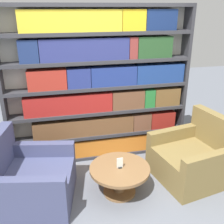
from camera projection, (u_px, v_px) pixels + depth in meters
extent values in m
plane|color=slate|center=(120.00, 207.00, 3.23)|extent=(14.00, 14.00, 0.00)
cube|color=silver|center=(98.00, 85.00, 4.07)|extent=(2.80, 0.05, 2.35)
cube|color=#333338|center=(3.00, 93.00, 3.66)|extent=(0.05, 0.30, 2.35)
cube|color=#333338|center=(182.00, 81.00, 4.25)|extent=(0.05, 0.30, 2.35)
cube|color=#333338|center=(100.00, 153.00, 4.38)|extent=(2.70, 0.30, 0.05)
cube|color=#333338|center=(100.00, 133.00, 4.25)|extent=(2.70, 0.30, 0.05)
cube|color=#333338|center=(99.00, 111.00, 4.10)|extent=(2.70, 0.30, 0.05)
cube|color=#333338|center=(99.00, 87.00, 3.95)|extent=(2.70, 0.30, 0.05)
cube|color=#333338|center=(99.00, 61.00, 3.81)|extent=(2.70, 0.30, 0.05)
cube|color=#333338|center=(98.00, 33.00, 3.66)|extent=(2.70, 0.30, 0.05)
cube|color=#333338|center=(97.00, 5.00, 3.52)|extent=(2.70, 0.30, 0.05)
cube|color=orange|center=(44.00, 151.00, 4.11)|extent=(0.37, 0.20, 0.28)
cube|color=brown|center=(61.00, 149.00, 4.16)|extent=(0.13, 0.20, 0.28)
cube|color=orange|center=(120.00, 143.00, 4.37)|extent=(1.83, 0.20, 0.28)
cube|color=brown|center=(84.00, 126.00, 4.11)|extent=(1.56, 0.20, 0.27)
cube|color=brown|center=(141.00, 121.00, 4.31)|extent=(0.30, 0.20, 0.27)
cube|color=maroon|center=(161.00, 119.00, 4.39)|extent=(0.41, 0.20, 0.27)
cube|color=#A4211E|center=(69.00, 104.00, 3.91)|extent=(1.30, 0.20, 0.29)
cube|color=brown|center=(127.00, 99.00, 4.11)|extent=(0.51, 0.20, 0.29)
cube|color=#257334|center=(148.00, 97.00, 4.18)|extent=(0.17, 0.20, 0.29)
cube|color=brown|center=(166.00, 96.00, 4.25)|extent=(0.42, 0.20, 0.29)
cube|color=#A52C21|center=(47.00, 79.00, 3.71)|extent=(0.54, 0.20, 0.29)
cube|color=navy|center=(79.00, 78.00, 3.80)|extent=(0.33, 0.20, 0.29)
cube|color=navy|center=(113.00, 76.00, 3.91)|extent=(0.69, 0.20, 0.29)
cube|color=navy|center=(159.00, 73.00, 4.07)|extent=(0.76, 0.20, 0.29)
cube|color=navy|center=(29.00, 51.00, 3.51)|extent=(0.26, 0.20, 0.31)
cube|color=navy|center=(85.00, 49.00, 3.68)|extent=(1.25, 0.20, 0.31)
cube|color=maroon|center=(132.00, 48.00, 3.82)|extent=(0.12, 0.20, 0.31)
cube|color=#254B26|center=(153.00, 47.00, 3.89)|extent=(0.53, 0.20, 0.31)
cube|color=gold|center=(71.00, 21.00, 3.50)|extent=(1.37, 0.20, 0.29)
cube|color=gold|center=(133.00, 20.00, 3.68)|extent=(0.34, 0.20, 0.29)
cube|color=navy|center=(160.00, 20.00, 3.77)|extent=(0.46, 0.20, 0.29)
cube|color=#42476B|center=(35.00, 186.00, 3.28)|extent=(1.10, 1.08, 0.42)
cube|color=#42476B|center=(29.00, 186.00, 2.80)|extent=(0.81, 0.28, 0.19)
cube|color=#42476B|center=(45.00, 149.00, 3.54)|extent=(0.81, 0.28, 0.19)
cube|color=olive|center=(190.00, 164.00, 3.74)|extent=(1.09, 1.07, 0.42)
cube|color=olive|center=(216.00, 131.00, 3.72)|extent=(0.30, 0.92, 0.48)
cube|color=olive|center=(172.00, 135.00, 3.94)|extent=(0.81, 0.26, 0.19)
cube|color=olive|center=(209.00, 161.00, 3.26)|extent=(0.81, 0.26, 0.19)
cylinder|color=brown|center=(120.00, 181.00, 3.43)|extent=(0.14, 0.14, 0.35)
cylinder|color=brown|center=(119.00, 191.00, 3.49)|extent=(0.43, 0.43, 0.03)
cylinder|color=brown|center=(120.00, 169.00, 3.36)|extent=(0.78, 0.78, 0.04)
cube|color=black|center=(120.00, 167.00, 3.35)|extent=(0.05, 0.06, 0.01)
cube|color=silver|center=(120.00, 163.00, 3.32)|extent=(0.08, 0.01, 0.14)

